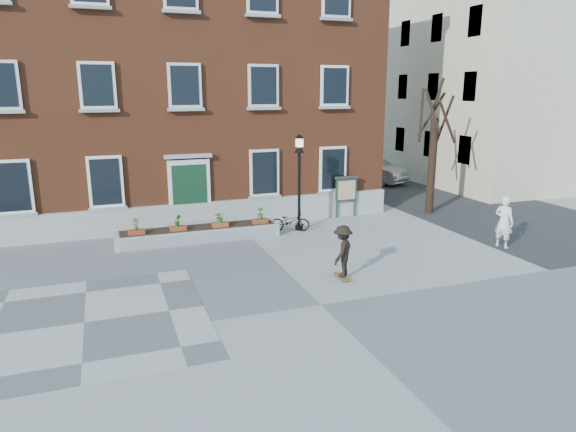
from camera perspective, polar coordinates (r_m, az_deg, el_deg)
name	(u,v)px	position (r m, az deg, el deg)	size (l,w,h in m)	color
ground	(321,305)	(14.10, 3.68, -9.82)	(100.00, 100.00, 0.00)	#949396
checker_patch	(84,323)	(14.02, -21.71, -10.95)	(6.00, 6.00, 0.01)	#5A5A5D
bicycle	(290,221)	(20.94, 0.23, -0.59)	(0.56, 1.59, 0.84)	black
parked_car	(371,170)	(32.45, 9.22, 5.09)	(1.65, 4.74, 1.56)	#AAACAF
bystander	(504,222)	(20.27, 22.86, -0.60)	(0.70, 0.46, 1.93)	white
brick_building	(168,75)	(25.98, -13.23, 14.98)	(18.40, 10.85, 12.60)	brown
planter_assembly	(199,233)	(19.99, -9.86, -1.84)	(6.20, 1.12, 1.15)	#B3B3AE
bare_tree	(433,154)	(24.56, 15.79, 6.68)	(1.83, 1.83, 6.16)	black
side_street	(445,69)	(39.22, 17.03, 15.33)	(15.20, 36.00, 14.50)	#333436
lamp_post	(299,169)	(20.72, 1.26, 5.24)	(0.40, 0.40, 3.93)	black
notice_board	(346,190)	(23.26, 6.49, 2.93)	(1.10, 0.16, 1.87)	#183020
skateboarder	(343,251)	(15.70, 6.09, -3.92)	(1.16, 1.16, 1.68)	brown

